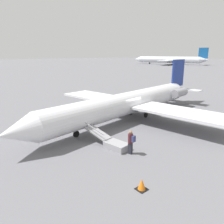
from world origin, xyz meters
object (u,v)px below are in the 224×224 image
Objects in this scene: passenger at (131,141)px; airplane_taxiing_distant at (170,60)px; airplane_main at (132,102)px; boarding_stairs at (113,143)px.

airplane_taxiing_distant is at bearing -63.08° from passenger.
airplane_main is 15.45× the size of passenger.
boarding_stairs is (114.34, 78.73, -2.76)m from airplane_taxiing_distant.
airplane_taxiing_distant is 27.50× the size of passenger.
passenger reaches higher than boarding_stairs.
passenger is (114.06, 80.41, -2.12)m from airplane_taxiing_distant.
boarding_stairs is at bearing 1.24° from passenger.
passenger is at bearing -178.76° from boarding_stairs.
boarding_stairs is 2.37× the size of passenger.
airplane_main is at bearing -52.94° from passenger.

